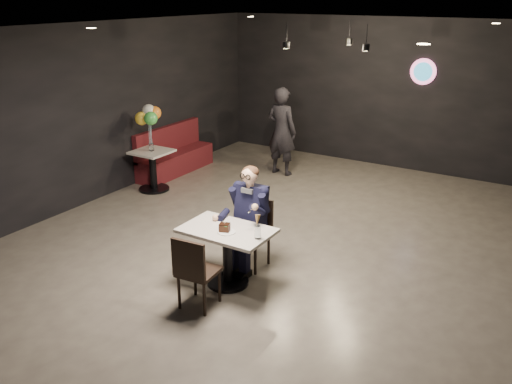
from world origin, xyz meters
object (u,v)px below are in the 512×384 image
Objects in this scene: main_table at (227,257)px; booth_bench at (175,150)px; side_table at (153,169)px; seated_man at (251,216)px; chair_far at (251,234)px; chair_near at (199,270)px; balloon_vase at (151,147)px; passerby at (282,131)px; sundae_glass at (258,232)px.

booth_bench is (-3.40, 3.12, 0.10)m from main_table.
booth_bench is 2.35× the size of side_table.
seated_man is at bearing -26.87° from side_table.
chair_near is at bearing -90.00° from chair_far.
chair_far is 0.49× the size of booth_bench.
chair_near is at bearing -41.06° from side_table.
booth_bench is 1.10m from balloon_vase.
main_table is at bearing 114.71° from passerby.
chair_far is 3.48m from side_table.
balloon_vase is at bearing 0.00° from side_table.
booth_bench is at bearing 137.46° from main_table.
booth_bench reaches higher than balloon_vase.
sundae_glass is at bearing -31.17° from side_table.
passerby is at bearing 30.10° from booth_bench.
balloon_vase is 0.08× the size of passerby.
seated_man is at bearing 117.50° from passerby.
side_table is at bearing 145.62° from main_table.
passerby is (-1.56, 4.77, 0.41)m from chair_near.
passerby is at bearing 115.58° from sundae_glass.
chair_far is at bearing -37.09° from booth_bench.
booth_bench is at bearing 142.91° from seated_man.
chair_near is at bearing -41.06° from balloon_vase.
main_table is at bearing -90.00° from chair_far.
chair_far is 4.26m from booth_bench.
balloon_vase is at bearing 153.13° from chair_far.
chair_far is at bearing -26.87° from side_table.
side_table is (-3.10, 1.57, -0.06)m from chair_far.
balloon_vase is (-3.10, 1.57, 0.10)m from seated_man.
side_table is 0.42m from balloon_vase.
side_table is (-3.56, 2.15, -0.43)m from sundae_glass.
sundae_glass is at bearing -39.25° from booth_bench.
main_table is 1.38× the size of side_table.
sundae_glass is 1.18× the size of balloon_vase.
balloon_vase reaches higher than main_table.
chair_far is 0.83m from sundae_glass.
main_table is 1.20× the size of chair_near.
chair_near is 5.03m from booth_bench.
chair_far is at bearing 90.00° from main_table.
passerby is at bearing 113.25° from chair_far.
main_table is at bearing 84.81° from chair_near.
seated_man is 10.61× the size of balloon_vase.
seated_man reaches higher than chair_far.
main_table is 0.59m from chair_near.
passerby is (-1.56, 4.19, 0.50)m from main_table.
booth_bench is at bearing 142.91° from chair_far.
chair_far reaches higher than sundae_glass.
chair_near is 1.16m from seated_man.
chair_near is at bearing -90.00° from main_table.
side_table is at bearing 148.83° from sundae_glass.
seated_man is at bearing 0.00° from chair_far.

